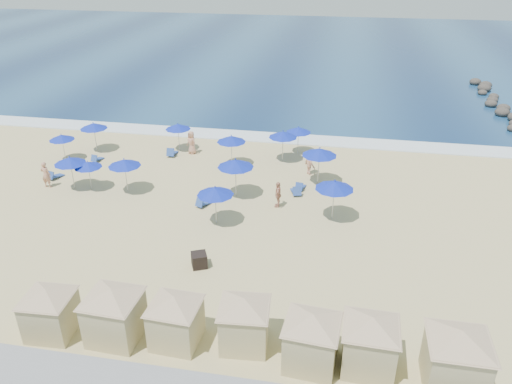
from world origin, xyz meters
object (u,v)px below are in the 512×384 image
at_px(cabana_2, 175,313).
at_px(cabana_1, 113,307).
at_px(umbrella_7, 231,139).
at_px(trash_bin, 199,260).
at_px(umbrella_9, 283,134).
at_px(umbrella_11, 335,185).
at_px(umbrella_3, 88,165).
at_px(umbrella_12, 299,130).
at_px(beachgoer_2, 310,163).
at_px(umbrella_2, 93,126).
at_px(umbrella_8, 236,163).
at_px(umbrella_6, 215,191).
at_px(beachgoer_1, 278,194).
at_px(umbrella_10, 320,152).
at_px(cabana_3, 244,315).
at_px(cabana_6, 458,351).
at_px(umbrella_1, 70,161).
at_px(beachgoer_3, 192,142).
at_px(umbrella_4, 178,127).
at_px(cabana_0, 49,305).
at_px(rock_jetty, 507,115).
at_px(umbrella_0, 62,137).
at_px(cabana_5, 371,336).
at_px(cabana_4, 312,333).
at_px(beachgoer_0, 46,175).
at_px(umbrella_5, 124,163).

bearing_deg(cabana_2, cabana_1, -175.58).
bearing_deg(umbrella_7, trash_bin, -84.54).
relative_size(umbrella_7, umbrella_9, 1.00).
bearing_deg(cabana_1, umbrella_11, 54.18).
xyz_separation_m(umbrella_3, umbrella_12, (13.20, 9.04, 0.13)).
bearing_deg(beachgoer_2, umbrella_2, 44.38).
distance_m(trash_bin, umbrella_8, 8.48).
xyz_separation_m(umbrella_3, umbrella_6, (9.58, -2.96, 0.33)).
relative_size(umbrella_8, beachgoer_1, 1.58).
relative_size(umbrella_10, umbrella_12, 1.21).
bearing_deg(umbrella_3, beachgoer_1, -0.76).
height_order(cabana_3, umbrella_10, umbrella_10).
distance_m(cabana_6, umbrella_1, 26.16).
bearing_deg(cabana_6, beachgoer_3, 128.65).
bearing_deg(umbrella_4, umbrella_10, -20.35).
xyz_separation_m(umbrella_2, umbrella_6, (12.44, -9.57, 0.04)).
xyz_separation_m(cabana_0, umbrella_3, (-4.99, 13.32, 0.37)).
height_order(umbrella_4, umbrella_6, umbrella_6).
bearing_deg(beachgoer_2, cabana_2, 126.48).
bearing_deg(umbrella_12, rock_jetty, 33.47).
bearing_deg(cabana_6, umbrella_0, 145.74).
bearing_deg(umbrella_0, cabana_1, -55.05).
height_order(cabana_5, umbrella_11, cabana_5).
height_order(cabana_0, cabana_4, cabana_4).
bearing_deg(umbrella_2, umbrella_1, -76.06).
bearing_deg(cabana_4, trash_bin, 137.97).
bearing_deg(beachgoer_2, umbrella_8, 93.31).
bearing_deg(trash_bin, umbrella_8, 64.62).
bearing_deg(cabana_4, cabana_6, -1.60).
height_order(cabana_3, beachgoer_0, cabana_3).
height_order(cabana_0, umbrella_9, cabana_0).
height_order(cabana_3, beachgoer_3, cabana_3).
xyz_separation_m(cabana_1, umbrella_11, (8.59, 11.91, 0.69)).
bearing_deg(cabana_1, cabana_4, -0.03).
bearing_deg(umbrella_4, umbrella_1, -120.85).
bearing_deg(cabana_3, trash_bin, 124.26).
bearing_deg(cabana_0, umbrella_6, 66.15).
xyz_separation_m(cabana_2, umbrella_1, (-11.62, 12.75, 0.60)).
bearing_deg(cabana_6, umbrella_11, 112.70).
bearing_deg(cabana_1, umbrella_1, 124.79).
bearing_deg(cabana_4, umbrella_12, 97.39).
bearing_deg(umbrella_9, cabana_4, -79.25).
xyz_separation_m(umbrella_0, umbrella_12, (17.57, 4.70, 0.08)).
bearing_deg(cabana_4, beachgoer_0, 146.17).
xyz_separation_m(cabana_1, umbrella_5, (-5.20, 13.14, 0.53)).
relative_size(rock_jetty, umbrella_0, 12.27).
xyz_separation_m(cabana_6, umbrella_7, (-12.88, 18.90, 0.46)).
distance_m(cabana_6, umbrella_3, 25.21).
distance_m(umbrella_1, beachgoer_1, 14.16).
relative_size(umbrella_4, umbrella_9, 0.93).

